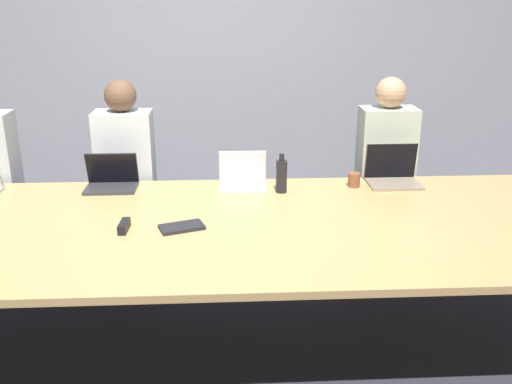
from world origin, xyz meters
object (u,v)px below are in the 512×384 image
(laptop_far_right, at_px, (392,172))
(stapler, at_px, (124,226))
(person_far_midleft, at_px, (127,182))
(cup_far_right, at_px, (354,180))
(person_far_right, at_px, (384,176))
(laptop_far_center, at_px, (243,176))
(laptop_far_midleft, at_px, (112,178))
(bottle_far_center, at_px, (281,176))

(laptop_far_right, relative_size, stapler, 2.31)
(person_far_midleft, relative_size, cup_far_right, 15.26)
(person_far_right, bearing_deg, person_far_midleft, -179.13)
(person_far_right, distance_m, laptop_far_center, 1.12)
(laptop_far_right, xyz_separation_m, person_far_right, (0.05, 0.34, -0.14))
(person_far_right, height_order, cup_far_right, person_far_right)
(laptop_far_center, xyz_separation_m, stapler, (-0.67, -0.73, -0.04))
(laptop_far_midleft, xyz_separation_m, laptop_far_right, (1.89, 0.01, 0.01))
(cup_far_right, relative_size, bottle_far_center, 0.36)
(laptop_far_midleft, bearing_deg, laptop_far_center, 0.13)
(person_far_midleft, bearing_deg, cup_far_right, -13.32)
(person_far_midleft, bearing_deg, person_far_right, 0.87)
(laptop_far_midleft, height_order, person_far_right, person_far_right)
(laptop_far_midleft, height_order, laptop_far_right, laptop_far_right)
(person_far_right, bearing_deg, bottle_far_center, -149.40)
(person_far_midleft, bearing_deg, stapler, -81.57)
(cup_far_right, xyz_separation_m, laptop_far_center, (-0.74, 0.06, 0.02))
(laptop_far_right, height_order, bottle_far_center, laptop_far_right)
(laptop_far_midleft, distance_m, person_far_midleft, 0.34)
(person_far_right, bearing_deg, cup_far_right, -128.70)
(laptop_far_right, xyz_separation_m, cup_far_right, (-0.28, -0.06, -0.03))
(laptop_far_right, height_order, laptop_far_center, laptop_far_right)
(person_far_right, relative_size, stapler, 9.41)
(stapler, bearing_deg, laptop_far_center, 49.63)
(laptop_far_center, bearing_deg, laptop_far_midleft, -179.87)
(cup_far_right, distance_m, stapler, 1.56)
(bottle_far_center, distance_m, stapler, 1.09)
(laptop_far_midleft, relative_size, stapler, 2.23)
(laptop_far_midleft, relative_size, laptop_far_center, 1.07)
(laptop_far_center, bearing_deg, bottle_far_center, -30.22)
(person_far_midleft, xyz_separation_m, laptop_far_right, (1.84, -0.31, 0.14))
(laptop_far_midleft, height_order, cup_far_right, laptop_far_midleft)
(laptop_far_right, distance_m, bottle_far_center, 0.79)
(laptop_far_midleft, relative_size, bottle_far_center, 1.31)
(person_far_right, xyz_separation_m, cup_far_right, (-0.32, -0.40, 0.11))
(laptop_far_right, bearing_deg, person_far_right, 82.34)
(laptop_far_center, bearing_deg, person_far_right, 17.73)
(laptop_far_midleft, relative_size, laptop_far_right, 0.96)
(person_far_midleft, bearing_deg, bottle_far_center, -22.94)
(laptop_far_midleft, xyz_separation_m, person_far_midleft, (0.04, 0.31, -0.13))
(person_far_right, height_order, bottle_far_center, person_far_right)
(stapler, bearing_deg, bottle_far_center, 34.85)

